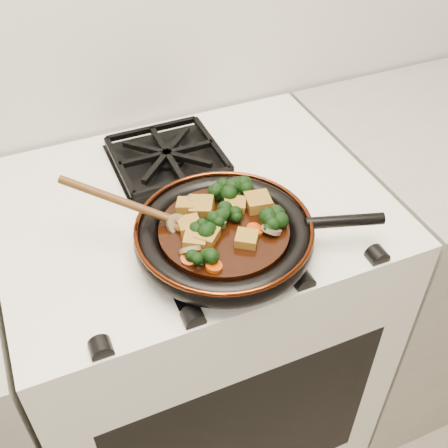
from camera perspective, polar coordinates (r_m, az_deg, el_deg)
name	(u,v)px	position (r m, az deg, el deg)	size (l,w,h in m)	color
stove	(198,336)	(1.45, -2.70, -11.30)	(0.76, 0.60, 0.90)	white
burner_grate_front	(217,241)	(1.01, -0.69, -1.72)	(0.23, 0.23, 0.03)	black
burner_grate_back	(167,157)	(1.22, -5.80, 6.79)	(0.23, 0.23, 0.03)	black
skillet	(225,235)	(0.98, 0.14, -1.11)	(0.43, 0.32, 0.05)	black
braising_sauce	(224,233)	(0.98, 0.00, -0.90)	(0.23, 0.23, 0.02)	black
tofu_cube_0	(186,206)	(1.01, -3.86, 1.84)	(0.03, 0.03, 0.02)	olive
tofu_cube_1	(196,238)	(0.94, -2.87, -1.47)	(0.04, 0.04, 0.02)	olive
tofu_cube_2	(234,205)	(1.01, 1.06, 1.92)	(0.04, 0.03, 0.02)	olive
tofu_cube_3	(190,226)	(0.97, -3.52, -0.20)	(0.04, 0.04, 0.02)	olive
tofu_cube_4	(258,202)	(1.01, 3.49, 2.20)	(0.04, 0.05, 0.02)	olive
tofu_cube_5	(202,207)	(1.00, -2.25, 1.75)	(0.04, 0.04, 0.02)	olive
tofu_cube_6	(207,237)	(0.95, -1.76, -1.29)	(0.04, 0.04, 0.02)	olive
tofu_cube_7	(247,239)	(0.94, 2.31, -1.56)	(0.04, 0.04, 0.02)	olive
broccoli_floret_0	(240,191)	(1.03, 1.61, 3.37)	(0.06, 0.06, 0.05)	black
broccoli_floret_1	(223,222)	(0.96, -0.14, 0.21)	(0.05, 0.05, 0.06)	black
broccoli_floret_2	(223,194)	(1.02, -0.14, 3.05)	(0.06, 0.06, 0.05)	black
broccoli_floret_3	(274,226)	(0.97, 5.14, -0.15)	(0.06, 0.06, 0.05)	black
broccoli_floret_4	(204,233)	(0.95, -2.00, -0.97)	(0.06, 0.06, 0.05)	black
broccoli_floret_5	(219,194)	(1.03, -0.49, 3.03)	(0.06, 0.06, 0.05)	black
broccoli_floret_6	(231,214)	(0.98, 0.72, 1.07)	(0.06, 0.06, 0.05)	black
broccoli_floret_7	(205,229)	(0.96, -1.97, -0.55)	(0.06, 0.06, 0.05)	black
broccoli_floret_8	(272,218)	(0.98, 4.92, 0.60)	(0.06, 0.06, 0.06)	black
broccoli_floret_9	(202,259)	(0.91, -2.26, -3.59)	(0.06, 0.06, 0.05)	black
carrot_coin_0	(190,258)	(0.92, -3.46, -3.42)	(0.03, 0.03, 0.01)	#B93805
carrot_coin_1	(214,266)	(0.90, -1.04, -4.32)	(0.03, 0.03, 0.01)	#B93805
carrot_coin_2	(255,230)	(0.96, 3.15, -0.57)	(0.03, 0.03, 0.01)	#B93805
carrot_coin_3	(196,254)	(0.92, -2.88, -3.11)	(0.03, 0.03, 0.01)	#B93805
mushroom_slice_0	(190,250)	(0.93, -3.45, -2.68)	(0.04, 0.04, 0.01)	olive
mushroom_slice_1	(258,205)	(1.01, 3.50, 1.89)	(0.03, 0.03, 0.01)	olive
mushroom_slice_2	(196,202)	(1.02, -2.88, 2.27)	(0.04, 0.04, 0.01)	olive
mushroom_slice_3	(271,229)	(0.96, 4.83, -0.55)	(0.04, 0.04, 0.01)	olive
mushroom_slice_4	(177,224)	(0.97, -4.80, -0.01)	(0.04, 0.04, 0.01)	olive
wooden_spoon	(151,212)	(0.98, -7.42, 1.20)	(0.14, 0.11, 0.23)	#4E2E10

